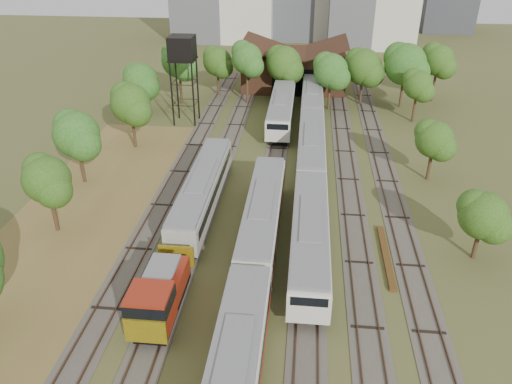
# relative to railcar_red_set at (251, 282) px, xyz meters

# --- Properties ---
(ground) EXTENTS (240.00, 240.00, 0.00)m
(ground) POSITION_rel_railcar_red_set_xyz_m (2.00, -4.87, -1.89)
(ground) COLOR #475123
(ground) RESTS_ON ground
(dry_grass_patch) EXTENTS (14.00, 60.00, 0.04)m
(dry_grass_patch) POSITION_rel_railcar_red_set_xyz_m (-16.00, 3.13, -1.87)
(dry_grass_patch) COLOR brown
(dry_grass_patch) RESTS_ON ground
(tracks) EXTENTS (24.60, 80.00, 0.19)m
(tracks) POSITION_rel_railcar_red_set_xyz_m (1.33, 20.13, -1.85)
(tracks) COLOR #4C473D
(tracks) RESTS_ON ground
(railcar_red_set) EXTENTS (2.89, 34.58, 3.57)m
(railcar_red_set) POSITION_rel_railcar_red_set_xyz_m (0.00, 0.00, 0.00)
(railcar_red_set) COLOR black
(railcar_red_set) RESTS_ON ground
(railcar_green_set) EXTENTS (2.91, 52.07, 3.60)m
(railcar_green_set) POSITION_rel_railcar_red_set_xyz_m (4.00, 23.47, 0.01)
(railcar_green_set) COLOR black
(railcar_green_set) RESTS_ON ground
(railcar_rear) EXTENTS (3.03, 16.08, 3.75)m
(railcar_rear) POSITION_rel_railcar_red_set_xyz_m (0.00, 35.49, 0.09)
(railcar_rear) COLOR black
(railcar_rear) RESTS_ON ground
(shunter_locomotive) EXTENTS (2.73, 8.10, 3.57)m
(shunter_locomotive) POSITION_rel_railcar_red_set_xyz_m (-6.00, -2.00, -0.18)
(shunter_locomotive) COLOR black
(shunter_locomotive) RESTS_ON ground
(old_grey_coach) EXTENTS (2.78, 18.00, 3.43)m
(old_grey_coach) POSITION_rel_railcar_red_set_xyz_m (-6.00, 12.88, -0.02)
(old_grey_coach) COLOR black
(old_grey_coach) RESTS_ON ground
(water_tower) EXTENTS (3.27, 3.27, 11.32)m
(water_tower) POSITION_rel_railcar_red_set_xyz_m (-12.68, 35.13, 7.65)
(water_tower) COLOR black
(water_tower) RESTS_ON ground
(rail_pile_far) EXTENTS (0.54, 8.59, 0.28)m
(rail_pile_far) POSITION_rel_railcar_red_set_xyz_m (10.20, 6.53, -1.75)
(rail_pile_far) COLOR brown
(rail_pile_far) RESTS_ON ground
(maintenance_shed) EXTENTS (16.45, 11.55, 7.58)m
(maintenance_shed) POSITION_rel_railcar_red_set_xyz_m (1.00, 53.11, 1.02)
(maintenance_shed) COLOR #331F12
(maintenance_shed) RESTS_ON ground
(tree_band_left) EXTENTS (7.61, 54.28, 7.88)m
(tree_band_left) POSITION_rel_railcar_red_set_xyz_m (-18.31, 12.34, 3.07)
(tree_band_left) COLOR #382616
(tree_band_left) RESTS_ON ground
(tree_band_far) EXTENTS (41.84, 9.83, 9.09)m
(tree_band_far) POSITION_rel_railcar_red_set_xyz_m (4.49, 44.85, 3.97)
(tree_band_far) COLOR #382616
(tree_band_far) RESTS_ON ground
(tree_band_right) EXTENTS (5.16, 35.06, 6.92)m
(tree_band_right) POSITION_rel_railcar_red_set_xyz_m (16.99, 22.37, 2.59)
(tree_band_right) COLOR #382616
(tree_band_right) RESTS_ON ground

